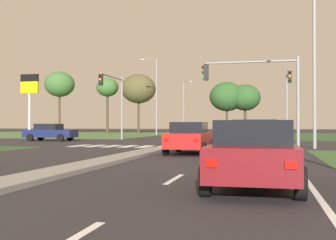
{
  "coord_description": "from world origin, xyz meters",
  "views": [
    {
      "loc": [
        5.85,
        -1.28,
        1.44
      ],
      "look_at": [
        -1.03,
        27.98,
        1.76
      ],
      "focal_mm": 44.79,
      "sensor_mm": 36.0,
      "label": 1
    }
  ],
  "objects_px": {
    "car_maroon_near": "(254,154)",
    "treeline_third": "(139,89)",
    "traffic_signal_near_right": "(260,85)",
    "street_lamp_second": "(311,54)",
    "traffic_signal_far_right": "(288,93)",
    "treeline_near": "(60,84)",
    "treeline_fourth": "(245,98)",
    "treeline_second": "(107,88)",
    "car_beige_fifth": "(184,131)",
    "traffic_signal_far_left": "(114,95)",
    "street_lamp_third": "(155,93)",
    "treeline_fifth": "(227,97)",
    "car_red_second": "(190,138)",
    "car_navy_fourth": "(50,132)",
    "car_white_third": "(256,140)",
    "fuel_price_totem": "(30,92)",
    "street_lamp_fourth": "(184,104)"
  },
  "relations": [
    {
      "from": "car_navy_fourth",
      "to": "treeline_near",
      "type": "distance_m",
      "value": 33.67
    },
    {
      "from": "street_lamp_third",
      "to": "treeline_fifth",
      "type": "height_order",
      "value": "street_lamp_third"
    },
    {
      "from": "car_beige_fifth",
      "to": "traffic_signal_far_left",
      "type": "bearing_deg",
      "value": 43.8
    },
    {
      "from": "treeline_second",
      "to": "treeline_fourth",
      "type": "height_order",
      "value": "treeline_second"
    },
    {
      "from": "car_navy_fourth",
      "to": "treeline_second",
      "type": "bearing_deg",
      "value": -167.64
    },
    {
      "from": "car_red_second",
      "to": "traffic_signal_far_left",
      "type": "xyz_separation_m",
      "value": [
        -9.78,
        15.6,
        3.34
      ]
    },
    {
      "from": "traffic_signal_far_right",
      "to": "fuel_price_totem",
      "type": "distance_m",
      "value": 23.56
    },
    {
      "from": "street_lamp_second",
      "to": "treeline_third",
      "type": "bearing_deg",
      "value": 120.95
    },
    {
      "from": "traffic_signal_far_right",
      "to": "treeline_second",
      "type": "height_order",
      "value": "treeline_second"
    },
    {
      "from": "street_lamp_third",
      "to": "treeline_near",
      "type": "relative_size",
      "value": 1.02
    },
    {
      "from": "car_maroon_near",
      "to": "treeline_fourth",
      "type": "height_order",
      "value": "treeline_fourth"
    },
    {
      "from": "car_maroon_near",
      "to": "treeline_fourth",
      "type": "relative_size",
      "value": 0.58
    },
    {
      "from": "car_navy_fourth",
      "to": "treeline_third",
      "type": "distance_m",
      "value": 31.22
    },
    {
      "from": "treeline_near",
      "to": "treeline_fifth",
      "type": "bearing_deg",
      "value": 0.33
    },
    {
      "from": "traffic_signal_far_right",
      "to": "traffic_signal_far_left",
      "type": "bearing_deg",
      "value": -179.05
    },
    {
      "from": "street_lamp_fourth",
      "to": "treeline_fourth",
      "type": "relative_size",
      "value": 1.25
    },
    {
      "from": "treeline_fourth",
      "to": "traffic_signal_near_right",
      "type": "bearing_deg",
      "value": -85.96
    },
    {
      "from": "fuel_price_totem",
      "to": "treeline_third",
      "type": "relative_size",
      "value": 0.65
    },
    {
      "from": "car_navy_fourth",
      "to": "fuel_price_totem",
      "type": "bearing_deg",
      "value": -123.98
    },
    {
      "from": "car_navy_fourth",
      "to": "traffic_signal_far_left",
      "type": "xyz_separation_m",
      "value": [
        4.93,
        2.73,
        3.37
      ]
    },
    {
      "from": "car_white_third",
      "to": "street_lamp_fourth",
      "type": "relative_size",
      "value": 0.47
    },
    {
      "from": "fuel_price_totem",
      "to": "treeline_fourth",
      "type": "distance_m",
      "value": 32.99
    },
    {
      "from": "car_white_third",
      "to": "treeline_fifth",
      "type": "relative_size",
      "value": 0.56
    },
    {
      "from": "traffic_signal_near_right",
      "to": "street_lamp_second",
      "type": "bearing_deg",
      "value": 27.82
    },
    {
      "from": "street_lamp_second",
      "to": "treeline_fifth",
      "type": "bearing_deg",
      "value": 102.93
    },
    {
      "from": "car_maroon_near",
      "to": "car_beige_fifth",
      "type": "xyz_separation_m",
      "value": [
        -7.79,
        31.45,
        -0.02
      ]
    },
    {
      "from": "treeline_fourth",
      "to": "treeline_second",
      "type": "bearing_deg",
      "value": 177.46
    },
    {
      "from": "car_navy_fourth",
      "to": "car_beige_fifth",
      "type": "distance_m",
      "value": 12.99
    },
    {
      "from": "car_maroon_near",
      "to": "treeline_third",
      "type": "height_order",
      "value": "treeline_third"
    },
    {
      "from": "traffic_signal_near_right",
      "to": "treeline_fourth",
      "type": "distance_m",
      "value": 38.03
    },
    {
      "from": "traffic_signal_far_left",
      "to": "treeline_fourth",
      "type": "xyz_separation_m",
      "value": [
        10.41,
        26.69,
        1.24
      ]
    },
    {
      "from": "treeline_fourth",
      "to": "street_lamp_second",
      "type": "bearing_deg",
      "value": -81.12
    },
    {
      "from": "traffic_signal_near_right",
      "to": "street_lamp_fourth",
      "type": "relative_size",
      "value": 0.61
    },
    {
      "from": "car_red_second",
      "to": "traffic_signal_far_right",
      "type": "bearing_deg",
      "value": 71.13
    },
    {
      "from": "car_white_third",
      "to": "traffic_signal_near_right",
      "type": "relative_size",
      "value": 0.78
    },
    {
      "from": "street_lamp_fourth",
      "to": "traffic_signal_far_right",
      "type": "bearing_deg",
      "value": -66.8
    },
    {
      "from": "car_maroon_near",
      "to": "treeline_near",
      "type": "bearing_deg",
      "value": 121.69
    },
    {
      "from": "traffic_signal_near_right",
      "to": "street_lamp_second",
      "type": "height_order",
      "value": "street_lamp_second"
    },
    {
      "from": "street_lamp_fourth",
      "to": "treeline_near",
      "type": "xyz_separation_m",
      "value": [
        -18.67,
        -11.06,
        2.86
      ]
    },
    {
      "from": "car_maroon_near",
      "to": "treeline_fifth",
      "type": "bearing_deg",
      "value": 95.88
    },
    {
      "from": "car_beige_fifth",
      "to": "treeline_fourth",
      "type": "bearing_deg",
      "value": -103.14
    },
    {
      "from": "car_red_second",
      "to": "car_beige_fifth",
      "type": "height_order",
      "value": "car_red_second"
    },
    {
      "from": "street_lamp_fourth",
      "to": "treeline_near",
      "type": "relative_size",
      "value": 0.9
    },
    {
      "from": "traffic_signal_far_right",
      "to": "treeline_near",
      "type": "bearing_deg",
      "value": 142.7
    },
    {
      "from": "car_beige_fifth",
      "to": "street_lamp_second",
      "type": "xyz_separation_m",
      "value": [
        10.7,
        -14.79,
        4.89
      ]
    },
    {
      "from": "car_beige_fifth",
      "to": "treeline_near",
      "type": "height_order",
      "value": "treeline_near"
    },
    {
      "from": "car_navy_fourth",
      "to": "street_lamp_fourth",
      "type": "xyz_separation_m",
      "value": [
        4.05,
        40.52,
        4.37
      ]
    },
    {
      "from": "traffic_signal_far_right",
      "to": "street_lamp_second",
      "type": "distance_m",
      "value": 10.05
    },
    {
      "from": "treeline_third",
      "to": "treeline_near",
      "type": "bearing_deg",
      "value": -175.33
    },
    {
      "from": "traffic_signal_far_right",
      "to": "street_lamp_second",
      "type": "height_order",
      "value": "street_lamp_second"
    }
  ]
}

